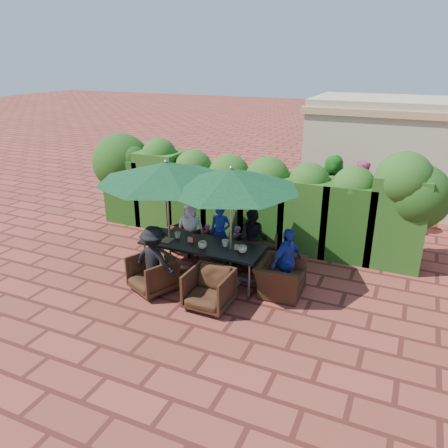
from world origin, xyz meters
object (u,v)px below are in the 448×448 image
at_px(umbrella_left, 166,172).
at_px(chair_near_right, 209,287).
at_px(chair_near_left, 152,272).
at_px(chair_end_right, 280,272).
at_px(chair_far_mid, 222,245).
at_px(chair_far_right, 260,250).
at_px(chair_far_left, 188,237).
at_px(dining_table, 202,247).
at_px(umbrella_right, 231,179).

bearing_deg(umbrella_left, chair_near_right, -34.92).
relative_size(chair_near_left, chair_end_right, 0.81).
xyz_separation_m(chair_far_mid, chair_far_right, (0.87, 0.14, -0.01)).
relative_size(umbrella_left, chair_end_right, 2.82).
relative_size(chair_far_mid, chair_end_right, 0.77).
bearing_deg(umbrella_left, chair_far_right, 31.12).
xyz_separation_m(chair_far_left, chair_near_left, (0.24, -1.93, 0.04)).
distance_m(chair_far_left, chair_near_left, 1.94).
height_order(umbrella_left, chair_near_left, umbrella_left).
bearing_deg(chair_end_right, dining_table, 89.07).
xyz_separation_m(chair_far_left, chair_far_mid, (0.94, -0.16, 0.02)).
height_order(chair_far_mid, chair_near_left, chair_near_left).
bearing_deg(chair_near_right, chair_near_left, 176.93).
relative_size(chair_far_left, chair_far_right, 0.98).
relative_size(umbrella_left, chair_near_right, 3.46).
height_order(umbrella_left, chair_near_right, umbrella_left).
height_order(chair_far_right, chair_end_right, chair_end_right).
bearing_deg(chair_near_left, umbrella_right, 60.84).
bearing_deg(chair_near_left, chair_far_left, 121.60).
xyz_separation_m(umbrella_left, umbrella_right, (1.39, 0.05, -0.00)).
height_order(chair_far_left, chair_far_mid, chair_far_mid).
distance_m(dining_table, chair_end_right, 1.70).
height_order(umbrella_right, chair_far_left, umbrella_right).
distance_m(chair_far_right, chair_near_right, 2.02).
xyz_separation_m(chair_near_left, chair_near_right, (1.28, -0.09, 0.00)).
relative_size(umbrella_left, umbrella_right, 1.06).
height_order(chair_near_left, chair_near_right, chair_near_right).
xyz_separation_m(dining_table, umbrella_right, (0.64, 0.01, 1.54)).
height_order(chair_far_right, chair_near_right, chair_near_right).
bearing_deg(dining_table, chair_far_left, 131.10).
height_order(chair_near_left, chair_end_right, chair_end_right).
xyz_separation_m(umbrella_left, chair_far_left, (-0.12, 1.04, -1.85)).
bearing_deg(chair_end_right, umbrella_left, 89.41).
xyz_separation_m(dining_table, chair_near_left, (-0.63, -0.93, -0.27)).
distance_m(chair_far_left, chair_far_mid, 0.95).
bearing_deg(chair_far_right, chair_far_mid, -7.12).
relative_size(dining_table, chair_far_right, 3.42).
distance_m(chair_far_mid, chair_far_right, 0.88).
bearing_deg(dining_table, umbrella_right, 0.89).
height_order(chair_far_mid, chair_near_right, chair_near_right).
xyz_separation_m(umbrella_right, chair_near_left, (-1.27, -0.94, -1.81)).
xyz_separation_m(chair_far_right, chair_near_left, (-1.57, -1.91, 0.03)).
relative_size(umbrella_right, chair_near_left, 3.30).
distance_m(dining_table, chair_near_right, 1.24).
bearing_deg(chair_near_left, chair_far_mid, 93.00).
distance_m(chair_far_right, chair_near_left, 2.47).
xyz_separation_m(chair_far_mid, chair_near_right, (0.59, -1.86, 0.02)).
bearing_deg(chair_far_left, chair_far_mid, -171.75).
height_order(umbrella_right, chair_far_mid, umbrella_right).
height_order(chair_near_right, chair_end_right, chair_end_right).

